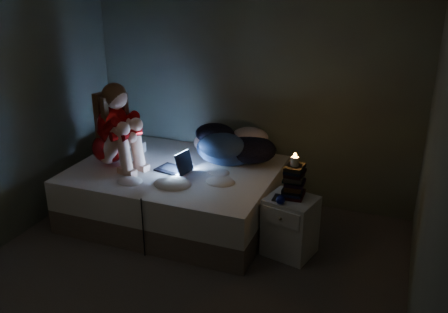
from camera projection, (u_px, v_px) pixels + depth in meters
The scene contains 13 objects.
floor at pixel (174, 288), 4.03m from camera, with size 3.60×3.80×0.02m, color #413733.
wall_back at pixel (251, 83), 5.21m from camera, with size 3.60×0.02×2.60m, color #59664F.
wall_right at pixel (436, 175), 2.94m from camera, with size 0.02×3.80×2.60m, color #59664F.
bed at pixel (176, 193), 5.06m from camera, with size 2.02×1.51×0.55m, color silver, non-canonical shape.
pillow at pixel (123, 148), 5.32m from camera, with size 0.40×0.29×0.12m, color silver.
woman at pixel (108, 124), 4.90m from camera, with size 0.54×0.35×0.88m, color #A00100, non-canonical shape.
laptop at pixel (173, 160), 4.86m from camera, with size 0.33×0.23×0.23m, color black, non-canonical shape.
clothes_pile at pixel (227, 142), 5.07m from camera, with size 0.69×0.55×0.41m, color navy, non-canonical shape.
nightstand at pixel (290, 226), 4.42m from camera, with size 0.42×0.37×0.56m, color silver.
book_stack at pixel (294, 180), 4.29m from camera, with size 0.19×0.25×0.32m, color black, non-canonical shape.
candle at pixel (295, 159), 4.21m from camera, with size 0.07×0.07×0.08m, color beige.
phone at pixel (278, 199), 4.28m from camera, with size 0.07×0.14×0.01m, color black.
blue_orb at pixel (284, 201), 4.18m from camera, with size 0.08×0.08×0.08m, color #080D53.
Camera 1 is at (1.60, -2.98, 2.48)m, focal length 39.23 mm.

